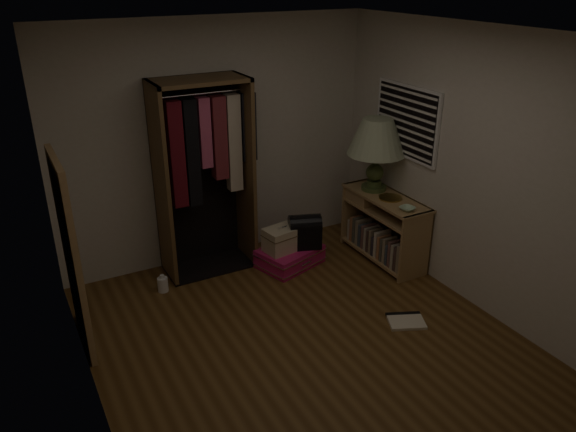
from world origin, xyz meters
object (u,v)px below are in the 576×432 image
(black_bag, at_px, (305,231))
(white_jug, at_px, (163,284))
(table_lamp, at_px, (377,138))
(open_wardrobe, at_px, (205,161))
(floor_mirror, at_px, (72,256))
(train_case, at_px, (282,239))
(console_bookshelf, at_px, (382,225))
(pink_suitcase, at_px, (290,256))

(black_bag, distance_m, white_jug, 1.60)
(table_lamp, xyz_separation_m, white_jug, (-2.40, 0.25, -1.26))
(open_wardrobe, bearing_deg, black_bag, -26.60)
(floor_mirror, relative_size, train_case, 4.00)
(console_bookshelf, xyz_separation_m, train_case, (-1.09, 0.31, -0.05))
(floor_mirror, distance_m, black_bag, 2.46)
(console_bookshelf, relative_size, table_lamp, 1.39)
(console_bookshelf, distance_m, train_case, 1.13)
(console_bookshelf, distance_m, white_jug, 2.45)
(pink_suitcase, bearing_deg, table_lamp, -24.17)
(floor_mirror, relative_size, white_jug, 9.14)
(console_bookshelf, xyz_separation_m, pink_suitcase, (-0.99, 0.32, -0.29))
(train_case, bearing_deg, floor_mirror, -179.98)
(white_jug, bearing_deg, open_wardrobe, 24.55)
(open_wardrobe, relative_size, black_bag, 5.12)
(console_bookshelf, height_order, black_bag, console_bookshelf)
(floor_mirror, height_order, table_lamp, floor_mirror)
(train_case, bearing_deg, black_bag, -18.16)
(pink_suitcase, bearing_deg, floor_mirror, 171.82)
(console_bookshelf, relative_size, white_jug, 6.02)
(open_wardrobe, relative_size, pink_suitcase, 2.58)
(black_bag, bearing_deg, open_wardrobe, 172.91)
(pink_suitcase, bearing_deg, train_case, 167.33)
(white_jug, bearing_deg, pink_suitcase, -5.05)
(black_bag, height_order, table_lamp, table_lamp)
(console_bookshelf, height_order, table_lamp, table_lamp)
(open_wardrobe, xyz_separation_m, train_case, (0.67, -0.42, -0.87))
(open_wardrobe, bearing_deg, table_lamp, -16.94)
(console_bookshelf, bearing_deg, black_bag, 162.11)
(black_bag, bearing_deg, white_jug, -166.76)
(pink_suitcase, relative_size, black_bag, 1.98)
(console_bookshelf, relative_size, train_case, 2.64)
(console_bookshelf, height_order, open_wardrobe, open_wardrobe)
(floor_mirror, bearing_deg, black_bag, 7.30)
(white_jug, bearing_deg, table_lamp, -5.86)
(train_case, relative_size, table_lamp, 0.53)
(table_lamp, bearing_deg, black_bag, 174.92)
(train_case, bearing_deg, table_lamp, -15.18)
(white_jug, bearing_deg, floor_mirror, -150.40)
(train_case, relative_size, white_jug, 2.28)
(floor_mirror, relative_size, pink_suitcase, 2.14)
(open_wardrobe, relative_size, table_lamp, 2.55)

